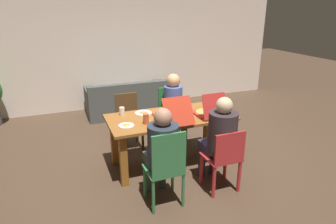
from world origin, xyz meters
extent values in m
plane|color=#493526|center=(0.00, 0.00, 0.00)|extent=(20.00, 20.00, 0.00)
cube|color=beige|center=(0.00, 3.08, 1.39)|extent=(7.77, 0.12, 2.77)
cube|color=brown|center=(0.00, 0.00, 0.75)|extent=(1.79, 0.85, 0.04)
cube|color=#94581F|center=(-0.77, -0.31, 0.37)|extent=(0.09, 0.09, 0.73)
cube|color=#94581F|center=(0.77, -0.31, 0.37)|extent=(0.09, 0.09, 0.73)
cube|color=#94581F|center=(-0.77, 0.31, 0.37)|extent=(0.09, 0.09, 0.73)
cube|color=#94581F|center=(0.77, 0.31, 0.37)|extent=(0.09, 0.09, 0.73)
cylinder|color=#327241|center=(-0.60, -0.66, 0.22)|extent=(0.04, 0.04, 0.44)
cylinder|color=#327241|center=(-0.23, -0.66, 0.22)|extent=(0.04, 0.04, 0.44)
cylinder|color=#327241|center=(-0.60, -0.99, 0.22)|extent=(0.04, 0.04, 0.44)
cylinder|color=#327241|center=(-0.23, -0.99, 0.22)|extent=(0.04, 0.04, 0.44)
cube|color=#327241|center=(-0.42, -0.82, 0.45)|extent=(0.42, 0.39, 0.02)
cube|color=#327241|center=(-0.42, -1.00, 0.72)|extent=(0.40, 0.03, 0.52)
cylinder|color=#37403E|center=(-0.50, -0.53, 0.23)|extent=(0.10, 0.10, 0.46)
cylinder|color=#37403E|center=(-0.33, -0.53, 0.23)|extent=(0.10, 0.10, 0.46)
cube|color=#37403E|center=(-0.42, -0.67, 0.51)|extent=(0.32, 0.31, 0.11)
cylinder|color=#282F39|center=(-0.42, -0.82, 0.76)|extent=(0.36, 0.36, 0.50)
sphere|color=#A8755D|center=(-0.42, -0.82, 1.10)|extent=(0.21, 0.21, 0.21)
cylinder|color=#2A7236|center=(0.55, 0.65, 0.22)|extent=(0.05, 0.05, 0.44)
cylinder|color=#2A7236|center=(0.19, 0.65, 0.22)|extent=(0.05, 0.05, 0.44)
cylinder|color=#2A7236|center=(0.55, 0.97, 0.22)|extent=(0.05, 0.05, 0.44)
cylinder|color=#2A7236|center=(0.19, 0.97, 0.22)|extent=(0.05, 0.05, 0.44)
cube|color=#2A7236|center=(0.37, 0.81, 0.45)|extent=(0.43, 0.39, 0.02)
cube|color=#2A7236|center=(0.37, 0.99, 0.69)|extent=(0.41, 0.03, 0.46)
cylinder|color=#333336|center=(0.45, 0.51, 0.23)|extent=(0.10, 0.10, 0.46)
cylinder|color=#333336|center=(0.29, 0.51, 0.23)|extent=(0.10, 0.10, 0.46)
cube|color=#333336|center=(0.37, 0.65, 0.51)|extent=(0.28, 0.31, 0.11)
cylinder|color=#4B5EA1|center=(0.37, 0.81, 0.74)|extent=(0.31, 0.31, 0.46)
sphere|color=tan|center=(0.37, 0.81, 1.08)|extent=(0.23, 0.23, 0.23)
cylinder|color=#B3292B|center=(0.19, -0.64, 0.22)|extent=(0.05, 0.05, 0.44)
cylinder|color=#B3292B|center=(0.55, -0.64, 0.22)|extent=(0.05, 0.05, 0.44)
cylinder|color=#B3292B|center=(0.19, -0.97, 0.22)|extent=(0.05, 0.05, 0.44)
cylinder|color=#B3292B|center=(0.55, -0.97, 0.22)|extent=(0.05, 0.05, 0.44)
cube|color=#B3292B|center=(0.37, -0.80, 0.45)|extent=(0.43, 0.40, 0.02)
cube|color=#B3292B|center=(0.37, -0.99, 0.66)|extent=(0.41, 0.03, 0.39)
cylinder|color=#312B42|center=(0.28, -0.47, 0.23)|extent=(0.10, 0.10, 0.46)
cylinder|color=#312B42|center=(0.46, -0.47, 0.23)|extent=(0.10, 0.10, 0.46)
cube|color=#312B42|center=(0.37, -0.63, 0.51)|extent=(0.32, 0.35, 0.11)
cylinder|color=#32272B|center=(0.37, -0.80, 0.78)|extent=(0.36, 0.36, 0.53)
sphere|color=#D4B488|center=(0.37, -0.80, 1.14)|extent=(0.20, 0.20, 0.20)
cylinder|color=#52371C|center=(-0.25, 0.60, 0.22)|extent=(0.04, 0.04, 0.44)
cylinder|color=#52371C|center=(-0.58, 0.60, 0.22)|extent=(0.04, 0.04, 0.44)
cylinder|color=#52371C|center=(-0.25, 0.95, 0.22)|extent=(0.04, 0.04, 0.44)
cylinder|color=#52371C|center=(-0.58, 0.95, 0.22)|extent=(0.04, 0.04, 0.44)
cube|color=#52371C|center=(-0.42, 0.77, 0.45)|extent=(0.39, 0.41, 0.02)
cube|color=#52371C|center=(-0.42, 0.96, 0.68)|extent=(0.37, 0.03, 0.43)
cube|color=red|center=(-0.03, -0.06, 0.78)|extent=(0.40, 0.40, 0.03)
cylinder|color=gold|center=(-0.03, -0.06, 0.80)|extent=(0.35, 0.35, 0.01)
cube|color=red|center=(-0.03, -0.36, 0.96)|extent=(0.40, 0.22, 0.34)
cube|color=red|center=(0.51, -0.11, 0.78)|extent=(0.35, 0.35, 0.03)
cylinder|color=gold|center=(0.51, -0.11, 0.80)|extent=(0.31, 0.31, 0.01)
cube|color=red|center=(0.51, -0.34, 0.96)|extent=(0.35, 0.10, 0.34)
cylinder|color=white|center=(-0.68, -0.13, 0.78)|extent=(0.21, 0.21, 0.01)
cone|color=gold|center=(-0.68, -0.13, 0.79)|extent=(0.11, 0.11, 0.02)
cylinder|color=white|center=(-0.33, 0.25, 0.78)|extent=(0.24, 0.24, 0.01)
cone|color=orange|center=(-0.33, 0.25, 0.79)|extent=(0.13, 0.13, 0.02)
cylinder|color=silver|center=(-0.63, 0.30, 0.83)|extent=(0.08, 0.08, 0.11)
cylinder|color=#BB5432|center=(-0.41, -0.15, 0.84)|extent=(0.08, 0.08, 0.14)
cube|color=#474B48|center=(-0.02, 2.46, 0.21)|extent=(1.81, 0.88, 0.42)
cube|color=#474B48|center=(-0.02, 2.11, 0.59)|extent=(1.81, 0.16, 0.33)
cube|color=#474B48|center=(-0.83, 2.46, 0.51)|extent=(0.20, 0.83, 0.18)
cube|color=#474B48|center=(0.79, 2.46, 0.51)|extent=(0.20, 0.83, 0.18)
camera|label=1|loc=(-1.45, -3.65, 2.25)|focal=31.50mm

